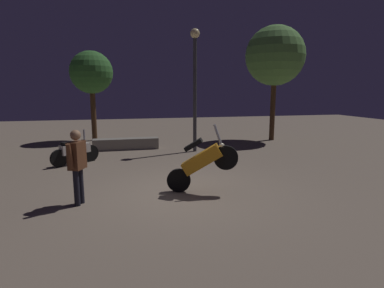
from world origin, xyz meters
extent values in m
plane|color=#756656|center=(0.00, 0.00, 0.00)|extent=(40.00, 40.00, 0.00)
cylinder|color=black|center=(-0.10, 0.05, 0.28)|extent=(0.56, 0.29, 0.56)
cylinder|color=black|center=(0.93, -0.34, 0.86)|extent=(0.56, 0.29, 0.56)
cube|color=orange|center=(0.42, -0.15, 0.80)|extent=(1.01, 0.62, 0.76)
cube|color=black|center=(0.23, -0.08, 1.15)|extent=(0.48, 0.38, 0.32)
cylinder|color=gray|center=(0.74, -0.27, 1.41)|extent=(0.21, 0.13, 0.44)
sphere|color=#F2EABF|center=(0.84, -0.31, 1.14)|extent=(0.12, 0.12, 0.12)
cylinder|color=black|center=(-3.29, 3.29, 0.28)|extent=(0.51, 0.41, 0.56)
cylinder|color=black|center=(-2.39, 3.94, 0.28)|extent=(0.51, 0.41, 0.56)
cube|color=beige|center=(-2.84, 3.61, 0.51)|extent=(0.95, 0.80, 0.30)
cube|color=black|center=(-3.00, 3.50, 0.71)|extent=(0.50, 0.45, 0.10)
cylinder|color=gray|center=(-2.56, 3.82, 0.89)|extent=(0.08, 0.08, 0.45)
sphere|color=#F2EABF|center=(-2.48, 3.88, 0.56)|extent=(0.12, 0.12, 0.12)
cylinder|color=black|center=(-2.26, -0.21, 0.39)|extent=(0.12, 0.12, 0.77)
cylinder|color=black|center=(-2.33, -0.35, 0.39)|extent=(0.12, 0.12, 0.77)
cube|color=#59331E|center=(-2.30, -0.28, 1.06)|extent=(0.37, 0.43, 0.57)
sphere|color=#9E7251|center=(-2.30, -0.28, 1.48)|extent=(0.21, 0.21, 0.21)
cylinder|color=#59331E|center=(-2.20, -0.06, 1.09)|extent=(0.16, 0.20, 0.52)
cylinder|color=#59331E|center=(-2.40, -0.50, 1.09)|extent=(0.16, 0.20, 0.52)
cylinder|color=#38383D|center=(1.48, 4.84, 2.17)|extent=(0.14, 0.14, 4.34)
sphere|color=#F9E59E|center=(1.48, 4.84, 4.48)|extent=(0.36, 0.36, 0.36)
cylinder|color=#4C331E|center=(-2.57, 8.65, 1.26)|extent=(0.24, 0.24, 2.53)
sphere|color=#336B2D|center=(-2.57, 8.65, 3.22)|extent=(1.98, 1.98, 1.98)
cylinder|color=#4C331E|center=(5.81, 6.77, 1.51)|extent=(0.24, 0.24, 3.02)
sphere|color=#568C42|center=(5.81, 6.77, 3.98)|extent=(2.76, 2.76, 2.76)
cube|color=gray|center=(-1.16, 5.89, 0.23)|extent=(2.61, 0.50, 0.45)
camera|label=1|loc=(-1.44, -6.94, 2.38)|focal=29.11mm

